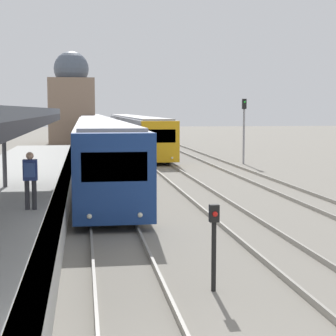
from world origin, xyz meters
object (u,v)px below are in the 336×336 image
train_far (132,129)px  signal_mast_far (244,123)px  signal_post_near (214,238)px  person_on_platform (30,176)px  train_near (94,134)px

train_far → signal_mast_far: bearing=-74.2°
signal_post_near → signal_mast_far: signal_mast_far is taller
person_on_platform → signal_post_near: person_on_platform is taller
person_on_platform → train_far: size_ratio=0.04×
person_on_platform → train_far: 42.88m
signal_post_near → signal_mast_far: bearing=72.5°
train_near → signal_post_near: 36.75m
train_near → signal_post_near: size_ratio=34.08×
person_on_platform → signal_mast_far: bearing=59.6°
train_near → signal_mast_far: signal_mast_far is taller
person_on_platform → train_far: bearing=81.2°
train_near → signal_mast_far: (10.09, -10.11, 1.11)m
person_on_platform → signal_post_near: 6.76m
train_far → signal_post_near: (-2.42, -47.65, -0.61)m
person_on_platform → train_near: 31.52m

